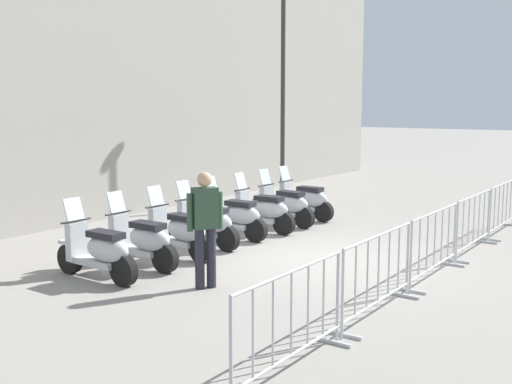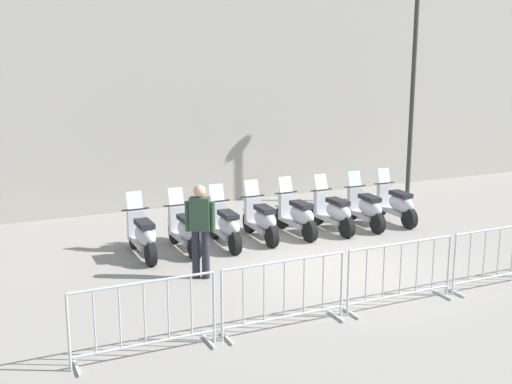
{
  "view_description": "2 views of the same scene",
  "coord_description": "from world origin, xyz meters",
  "px_view_note": "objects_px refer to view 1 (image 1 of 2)",
  "views": [
    {
      "loc": [
        -9.21,
        -5.17,
        2.69
      ],
      "look_at": [
        0.85,
        1.99,
        0.93
      ],
      "focal_mm": 43.11,
      "sensor_mm": 36.0,
      "label": 1
    },
    {
      "loc": [
        -6.18,
        -9.87,
        4.02
      ],
      "look_at": [
        -0.47,
        2.48,
        1.03
      ],
      "focal_mm": 44.81,
      "sensor_mm": 36.0,
      "label": 2
    }
  ],
  "objects_px": {
    "motorcycle_5": "(262,211)",
    "officer_near_row_end": "(205,223)",
    "motorcycle_4": "(234,217)",
    "motorcycle_7": "(304,200)",
    "motorcycle_6": "(284,205)",
    "street_lamp": "(283,77)",
    "barrier_segment_1": "(378,276)",
    "barrier_segment_3": "(474,224)",
    "motorcycle_0": "(99,252)",
    "motorcycle_1": "(141,241)",
    "motorcycle_2": "(178,232)",
    "motorcycle_3": "(206,224)",
    "barrier_segment_2": "(434,245)",
    "barrier_segment_0": "(291,323)",
    "barrier_segment_4": "(503,208)"
  },
  "relations": [
    {
      "from": "motorcycle_6",
      "to": "street_lamp",
      "type": "height_order",
      "value": "street_lamp"
    },
    {
      "from": "motorcycle_5",
      "to": "motorcycle_6",
      "type": "xyz_separation_m",
      "value": [
        0.88,
        0.01,
        0.0
      ]
    },
    {
      "from": "motorcycle_2",
      "to": "motorcycle_4",
      "type": "height_order",
      "value": "same"
    },
    {
      "from": "motorcycle_1",
      "to": "motorcycle_2",
      "type": "relative_size",
      "value": 1.0
    },
    {
      "from": "motorcycle_3",
      "to": "barrier_segment_4",
      "type": "distance_m",
      "value": 6.3
    },
    {
      "from": "barrier_segment_4",
      "to": "barrier_segment_1",
      "type": "bearing_deg",
      "value": -179.86
    },
    {
      "from": "motorcycle_1",
      "to": "motorcycle_3",
      "type": "xyz_separation_m",
      "value": [
        1.77,
        0.09,
        0.0
      ]
    },
    {
      "from": "barrier_segment_3",
      "to": "motorcycle_0",
      "type": "bearing_deg",
      "value": 141.46
    },
    {
      "from": "barrier_segment_2",
      "to": "motorcycle_3",
      "type": "bearing_deg",
      "value": 96.13
    },
    {
      "from": "officer_near_row_end",
      "to": "barrier_segment_2",
      "type": "bearing_deg",
      "value": -46.08
    },
    {
      "from": "motorcycle_3",
      "to": "barrier_segment_1",
      "type": "xyz_separation_m",
      "value": [
        -1.64,
        -4.26,
        0.07
      ]
    },
    {
      "from": "motorcycle_6",
      "to": "motorcycle_7",
      "type": "bearing_deg",
      "value": 1.71
    },
    {
      "from": "barrier_segment_3",
      "to": "motorcycle_6",
      "type": "bearing_deg",
      "value": 88.6
    },
    {
      "from": "motorcycle_7",
      "to": "barrier_segment_3",
      "type": "relative_size",
      "value": 0.86
    },
    {
      "from": "motorcycle_6",
      "to": "street_lamp",
      "type": "distance_m",
      "value": 4.25
    },
    {
      "from": "barrier_segment_2",
      "to": "barrier_segment_3",
      "type": "height_order",
      "value": "same"
    },
    {
      "from": "barrier_segment_1",
      "to": "motorcycle_2",
      "type": "bearing_deg",
      "value": 79.68
    },
    {
      "from": "motorcycle_3",
      "to": "street_lamp",
      "type": "relative_size",
      "value": 0.31
    },
    {
      "from": "barrier_segment_2",
      "to": "barrier_segment_3",
      "type": "xyz_separation_m",
      "value": [
        2.1,
        0.01,
        0.0
      ]
    },
    {
      "from": "motorcycle_3",
      "to": "motorcycle_4",
      "type": "relative_size",
      "value": 1.0
    },
    {
      "from": "motorcycle_2",
      "to": "street_lamp",
      "type": "height_order",
      "value": "street_lamp"
    },
    {
      "from": "motorcycle_4",
      "to": "motorcycle_7",
      "type": "relative_size",
      "value": 1.0
    },
    {
      "from": "motorcycle_0",
      "to": "motorcycle_5",
      "type": "relative_size",
      "value": 1.0
    },
    {
      "from": "motorcycle_5",
      "to": "officer_near_row_end",
      "type": "distance_m",
      "value": 4.16
    },
    {
      "from": "motorcycle_3",
      "to": "motorcycle_7",
      "type": "xyz_separation_m",
      "value": [
        3.55,
        -0.03,
        0.0
      ]
    },
    {
      "from": "motorcycle_1",
      "to": "motorcycle_5",
      "type": "xyz_separation_m",
      "value": [
        3.55,
        0.02,
        0.0
      ]
    },
    {
      "from": "motorcycle_7",
      "to": "officer_near_row_end",
      "type": "bearing_deg",
      "value": -163.42
    },
    {
      "from": "motorcycle_2",
      "to": "street_lamp",
      "type": "distance_m",
      "value": 6.99
    },
    {
      "from": "motorcycle_4",
      "to": "barrier_segment_2",
      "type": "relative_size",
      "value": 0.86
    },
    {
      "from": "motorcycle_7",
      "to": "street_lamp",
      "type": "distance_m",
      "value": 3.78
    },
    {
      "from": "motorcycle_5",
      "to": "barrier_segment_2",
      "type": "relative_size",
      "value": 0.86
    },
    {
      "from": "motorcycle_1",
      "to": "barrier_segment_0",
      "type": "distance_m",
      "value": 4.62
    },
    {
      "from": "motorcycle_4",
      "to": "street_lamp",
      "type": "xyz_separation_m",
      "value": [
        4.31,
        1.63,
        2.96
      ]
    },
    {
      "from": "officer_near_row_end",
      "to": "motorcycle_4",
      "type": "bearing_deg",
      "value": 30.47
    },
    {
      "from": "motorcycle_1",
      "to": "motorcycle_4",
      "type": "distance_m",
      "value": 2.66
    },
    {
      "from": "barrier_segment_1",
      "to": "barrier_segment_3",
      "type": "distance_m",
      "value": 4.2
    },
    {
      "from": "barrier_segment_0",
      "to": "motorcycle_1",
      "type": "bearing_deg",
      "value": 64.72
    },
    {
      "from": "motorcycle_5",
      "to": "barrier_segment_3",
      "type": "bearing_deg",
      "value": -79.48
    },
    {
      "from": "motorcycle_0",
      "to": "barrier_segment_3",
      "type": "height_order",
      "value": "motorcycle_0"
    },
    {
      "from": "motorcycle_0",
      "to": "barrier_segment_4",
      "type": "height_order",
      "value": "motorcycle_0"
    },
    {
      "from": "motorcycle_0",
      "to": "motorcycle_3",
      "type": "height_order",
      "value": "same"
    },
    {
      "from": "barrier_segment_4",
      "to": "barrier_segment_0",
      "type": "bearing_deg",
      "value": -179.86
    },
    {
      "from": "motorcycle_3",
      "to": "motorcycle_5",
      "type": "relative_size",
      "value": 1.0
    },
    {
      "from": "motorcycle_2",
      "to": "motorcycle_7",
      "type": "height_order",
      "value": "same"
    },
    {
      "from": "barrier_segment_0",
      "to": "barrier_segment_4",
      "type": "distance_m",
      "value": 8.4
    },
    {
      "from": "motorcycle_3",
      "to": "officer_near_row_end",
      "type": "xyz_separation_m",
      "value": [
        -2.01,
        -1.69,
        0.53
      ]
    },
    {
      "from": "motorcycle_6",
      "to": "motorcycle_7",
      "type": "height_order",
      "value": "same"
    },
    {
      "from": "motorcycle_0",
      "to": "motorcycle_2",
      "type": "height_order",
      "value": "same"
    },
    {
      "from": "motorcycle_5",
      "to": "barrier_segment_1",
      "type": "bearing_deg",
      "value": -129.23
    },
    {
      "from": "motorcycle_0",
      "to": "motorcycle_7",
      "type": "distance_m",
      "value": 6.21
    }
  ]
}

